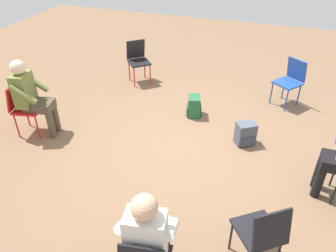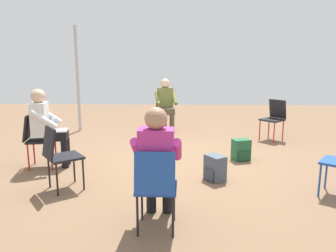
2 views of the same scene
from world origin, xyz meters
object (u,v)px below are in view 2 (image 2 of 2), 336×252
Objects in this scene: person_with_laptop at (47,124)px; backpack_by_empty_chair at (215,169)px; person_in_magenta at (157,160)px; chair_northeast at (274,117)px; chair_north at (165,110)px; chair_south at (156,185)px; chair_southwest at (59,153)px; backpack_near_laptop_user at (241,151)px; chair_west at (36,137)px; person_in_olive at (166,102)px.

person_with_laptop is 3.44× the size of backpack_by_empty_chair.
person_in_magenta is 1.57m from backpack_by_empty_chair.
chair_northeast is 2.51m from chair_north.
chair_south is 2.69m from person_with_laptop.
chair_south is 2.36× the size of backpack_by_empty_chair.
chair_southwest is 2.36× the size of backpack_by_empty_chair.
person_with_laptop is at bearing -171.96° from backpack_near_laptop_user.
person_in_magenta is at bearing 35.61° from person_with_laptop.
backpack_by_empty_chair is at bearing 61.12° from person_in_magenta.
person_with_laptop is (-1.73, -2.82, 0.20)m from chair_north.
chair_north is 0.69× the size of person_with_laptop.
person_in_magenta is 3.44× the size of backpack_by_empty_chair.
person_with_laptop is at bearing 90.00° from chair_west.
person_in_magenta is at bearing -120.08° from backpack_by_empty_chair.
chair_north reaches higher than backpack_by_empty_chair.
chair_southwest reaches higher than backpack_by_empty_chair.
chair_south is 1.00× the size of chair_west.
person_in_olive is 3.44× the size of backpack_by_empty_chair.
chair_northeast is 4.56m from chair_southwest.
backpack_near_laptop_user is at bearing 107.55° from chair_north.
chair_west is 2.36× the size of backpack_by_empty_chair.
backpack_by_empty_chair is (2.57, -0.52, -0.53)m from person_with_laptop.
person_in_magenta is at bearing 78.56° from chair_north.
backpack_near_laptop_user is 1.00× the size of backpack_by_empty_chair.
person_in_olive is 1.00× the size of person_in_magenta.
chair_northeast and chair_north have the same top height.
person_in_magenta is (2.00, -1.77, 0.20)m from chair_west.
chair_north is 0.26m from person_in_olive.
person_in_olive reaches higher than chair_west.
chair_southwest is 3.81m from person_in_olive.
chair_southwest is at bearing 27.07° from chair_west.
person_in_magenta is (0.06, -4.45, 0.00)m from person_in_olive.
person_in_olive reaches higher than chair_southwest.
backpack_by_empty_chair is at bearing 91.47° from person_in_olive.
chair_north is at bearing 138.47° from person_with_laptop.
backpack_near_laptop_user is (1.28, 2.24, -0.54)m from person_in_magenta.
chair_west is 2.36× the size of backpack_near_laptop_user.
chair_northeast is 4.34m from person_in_magenta.
chair_west is 3.33m from backpack_near_laptop_user.
person_with_laptop is (-0.52, 0.94, 0.20)m from chair_southwest.
chair_southwest is at bearing 18.96° from person_with_laptop.
person_in_olive is (-0.06, 4.62, 0.20)m from chair_south.
person_in_magenta is (1.31, -0.86, 0.20)m from chair_southwest.
backpack_near_laptop_user is (2.60, 1.38, -0.34)m from chair_southwest.
chair_north is 2.36× the size of backpack_by_empty_chair.
backpack_near_laptop_user is (1.29, 2.41, -0.34)m from chair_south.
person_with_laptop reaches higher than chair_west.
chair_southwest is 2.36× the size of backpack_near_laptop_user.
backpack_near_laptop_user is (-0.96, -1.47, -0.34)m from chair_northeast.
chair_north is at bearing 136.34° from chair_west.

